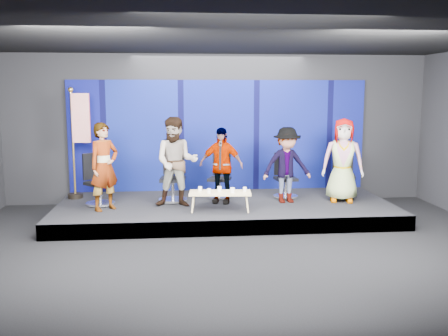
{
  "coord_description": "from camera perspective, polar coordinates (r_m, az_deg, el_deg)",
  "views": [
    {
      "loc": [
        -0.99,
        -7.81,
        2.64
      ],
      "look_at": [
        -0.03,
        2.4,
        1.06
      ],
      "focal_mm": 40.0,
      "sensor_mm": 36.0,
      "label": 1
    }
  ],
  "objects": [
    {
      "name": "panelist_c",
      "position": [
        10.48,
        -0.34,
        0.31
      ],
      "size": [
        1.01,
        0.68,
        1.6
      ],
      "primitive_type": "imported",
      "rotation": [
        0.0,
        0.0,
        -0.34
      ],
      "color": "black",
      "rests_on": "riser"
    },
    {
      "name": "coffee_table",
      "position": [
        9.86,
        -0.45,
        -2.92
      ],
      "size": [
        1.26,
        0.63,
        0.37
      ],
      "rotation": [
        0.0,
        0.0,
        -0.1
      ],
      "color": "tan",
      "rests_on": "riser"
    },
    {
      "name": "chair_a",
      "position": [
        10.66,
        -14.19,
        -2.25
      ],
      "size": [
        0.86,
        0.86,
        1.07
      ],
      "rotation": [
        0.0,
        0.0,
        0.74
      ],
      "color": "silver",
      "rests_on": "riser"
    },
    {
      "name": "chair_d",
      "position": [
        11.16,
        6.99,
        -1.7
      ],
      "size": [
        0.61,
        0.61,
        0.99
      ],
      "rotation": [
        0.0,
        0.0,
        0.1
      ],
      "color": "silver",
      "rests_on": "riser"
    },
    {
      "name": "chair_e",
      "position": [
        11.48,
        13.44,
        -1.4
      ],
      "size": [
        0.75,
        0.75,
        1.1
      ],
      "rotation": [
        0.0,
        0.0,
        -0.25
      ],
      "color": "silver",
      "rests_on": "riser"
    },
    {
      "name": "mug_a",
      "position": [
        9.94,
        -2.75,
        -2.39
      ],
      "size": [
        0.08,
        0.08,
        0.09
      ],
      "primitive_type": "cylinder",
      "color": "silver",
      "rests_on": "coffee_table"
    },
    {
      "name": "mug_c",
      "position": [
        9.9,
        -0.51,
        -2.4
      ],
      "size": [
        0.08,
        0.08,
        0.1
      ],
      "primitive_type": "cylinder",
      "color": "silver",
      "rests_on": "coffee_table"
    },
    {
      "name": "panelist_b",
      "position": [
        10.16,
        -5.46,
        0.67
      ],
      "size": [
        0.96,
        0.78,
        1.83
      ],
      "primitive_type": "imported",
      "rotation": [
        0.0,
        0.0,
        -0.1
      ],
      "color": "black",
      "rests_on": "riser"
    },
    {
      "name": "panelist_a",
      "position": [
        10.1,
        -13.53,
        0.15
      ],
      "size": [
        0.75,
        0.73,
        1.74
      ],
      "primitive_type": "imported",
      "rotation": [
        0.0,
        0.0,
        0.74
      ],
      "color": "black",
      "rests_on": "riser"
    },
    {
      "name": "mug_e",
      "position": [
        9.9,
        2.4,
        -2.44
      ],
      "size": [
        0.07,
        0.07,
        0.09
      ],
      "primitive_type": "cylinder",
      "color": "silver",
      "rests_on": "coffee_table"
    },
    {
      "name": "mug_b",
      "position": [
        9.73,
        -1.73,
        -2.64
      ],
      "size": [
        0.07,
        0.07,
        0.09
      ],
      "primitive_type": "cylinder",
      "color": "silver",
      "rests_on": "coffee_table"
    },
    {
      "name": "mug_d",
      "position": [
        9.77,
        0.97,
        -2.55
      ],
      "size": [
        0.09,
        0.09,
        0.1
      ],
      "primitive_type": "cylinder",
      "color": "silver",
      "rests_on": "coffee_table"
    },
    {
      "name": "backdrop",
      "position": [
        11.84,
        -0.58,
        3.72
      ],
      "size": [
        7.0,
        0.08,
        2.6
      ],
      "primitive_type": "cube",
      "color": "#06074C",
      "rests_on": "riser"
    },
    {
      "name": "room_walls",
      "position": [
        7.87,
        1.84,
        7.24
      ],
      "size": [
        10.02,
        8.02,
        3.51
      ],
      "color": "black",
      "rests_on": "ground"
    },
    {
      "name": "chair_c",
      "position": [
        11.05,
        -0.48,
        -1.75
      ],
      "size": [
        0.71,
        0.71,
        0.99
      ],
      "rotation": [
        0.0,
        0.0,
        -0.34
      ],
      "color": "silver",
      "rests_on": "riser"
    },
    {
      "name": "panelist_e",
      "position": [
        10.9,
        13.42,
        0.88
      ],
      "size": [
        0.98,
        0.77,
        1.78
      ],
      "primitive_type": "imported",
      "rotation": [
        0.0,
        0.0,
        -0.25
      ],
      "color": "black",
      "rests_on": "riser"
    },
    {
      "name": "panelist_d",
      "position": [
        10.59,
        7.18,
        0.34
      ],
      "size": [
        1.09,
        0.7,
        1.6
      ],
      "primitive_type": "imported",
      "rotation": [
        0.0,
        0.0,
        0.1
      ],
      "color": "black",
      "rests_on": "riser"
    },
    {
      "name": "ground",
      "position": [
        8.3,
        1.76,
        -9.78
      ],
      "size": [
        10.0,
        10.0,
        0.0
      ],
      "primitive_type": "plane",
      "color": "black",
      "rests_on": "ground"
    },
    {
      "name": "chair_b",
      "position": [
        10.75,
        -5.84,
        -1.83
      ],
      "size": [
        0.7,
        0.7,
        1.13
      ],
      "rotation": [
        0.0,
        0.0,
        -0.1
      ],
      "color": "silver",
      "rests_on": "riser"
    },
    {
      "name": "flag_stand",
      "position": [
        11.3,
        -16.32,
        3.06
      ],
      "size": [
        0.55,
        0.32,
        2.43
      ],
      "rotation": [
        0.0,
        0.0,
        -0.12
      ],
      "color": "black",
      "rests_on": "riser"
    },
    {
      "name": "riser",
      "position": [
        10.65,
        0.09,
        -4.76
      ],
      "size": [
        7.0,
        3.0,
        0.3
      ],
      "primitive_type": "cube",
      "color": "black",
      "rests_on": "ground"
    }
  ]
}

